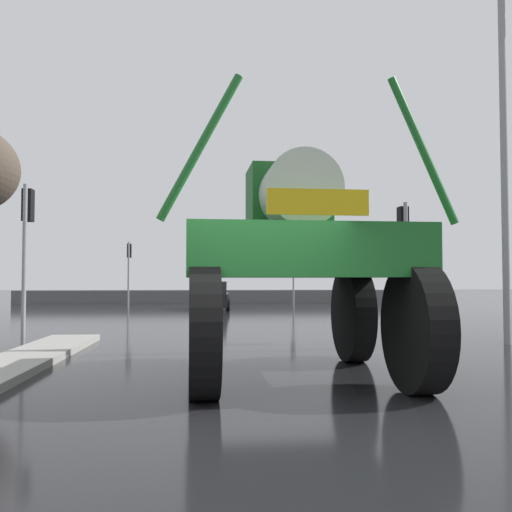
# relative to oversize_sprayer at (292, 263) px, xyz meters

# --- Properties ---
(ground_plane) EXTENTS (120.00, 120.00, 0.00)m
(ground_plane) POSITION_rel_oversize_sprayer_xyz_m (-0.72, 14.96, -1.94)
(ground_plane) COLOR black
(median_island) EXTENTS (1.28, 10.51, 0.15)m
(median_island) POSITION_rel_oversize_sprayer_xyz_m (-5.05, 0.84, -1.87)
(median_island) COLOR #9E9B93
(median_island) RESTS_ON ground
(oversize_sprayer) EXTENTS (4.35, 5.24, 4.60)m
(oversize_sprayer) POSITION_rel_oversize_sprayer_xyz_m (0.00, 0.00, 0.00)
(oversize_sprayer) COLOR black
(oversize_sprayer) RESTS_ON ground
(sedan_ahead) EXTENTS (2.01, 4.16, 1.52)m
(sedan_ahead) POSITION_rel_oversize_sprayer_xyz_m (-1.34, 20.90, -1.23)
(sedan_ahead) COLOR black
(sedan_ahead) RESTS_ON ground
(traffic_signal_near_left) EXTENTS (0.24, 0.54, 4.09)m
(traffic_signal_near_left) POSITION_rel_oversize_sprayer_xyz_m (-6.12, 5.23, 1.04)
(traffic_signal_near_left) COLOR gray
(traffic_signal_near_left) RESTS_ON ground
(traffic_signal_near_right) EXTENTS (0.24, 0.54, 3.73)m
(traffic_signal_near_right) POSITION_rel_oversize_sprayer_xyz_m (3.81, 5.24, 0.77)
(traffic_signal_near_right) COLOR gray
(traffic_signal_near_right) RESTS_ON ground
(traffic_signal_far_left) EXTENTS (0.24, 0.55, 3.88)m
(traffic_signal_far_left) POSITION_rel_oversize_sprayer_xyz_m (-6.34, 24.52, 0.89)
(traffic_signal_far_left) COLOR gray
(traffic_signal_far_left) RESTS_ON ground
(traffic_signal_far_right) EXTENTS (0.24, 0.55, 3.21)m
(traffic_signal_far_right) POSITION_rel_oversize_sprayer_xyz_m (3.60, 24.53, 0.39)
(traffic_signal_far_right) COLOR gray
(traffic_signal_far_right) RESTS_ON ground
(streetlight_near_right) EXTENTS (1.62, 0.24, 9.33)m
(streetlight_near_right) POSITION_rel_oversize_sprayer_xyz_m (6.22, 4.22, 3.15)
(streetlight_near_right) COLOR gray
(streetlight_near_right) RESTS_ON ground
(roadside_barrier) EXTENTS (27.19, 0.24, 0.90)m
(roadside_barrier) POSITION_rel_oversize_sprayer_xyz_m (-0.72, 27.90, -1.49)
(roadside_barrier) COLOR #59595B
(roadside_barrier) RESTS_ON ground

